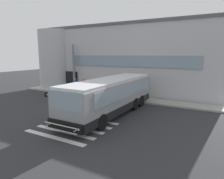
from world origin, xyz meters
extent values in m
cube|color=#2B2B2D|center=(0.00, 0.00, -0.01)|extent=(80.00, 90.00, 0.02)
cube|color=silver|center=(2.00, -6.00, 0.00)|extent=(4.40, 0.36, 0.01)
cube|color=silver|center=(2.00, -5.10, 0.00)|extent=(4.40, 0.36, 0.01)
cube|color=silver|center=(2.00, -4.20, 0.00)|extent=(4.40, 0.36, 0.01)
cube|color=silver|center=(2.00, -3.30, 0.00)|extent=(4.40, 0.36, 0.01)
cube|color=silver|center=(2.00, -2.40, 0.00)|extent=(4.40, 0.36, 0.01)
cube|color=#B7B7BC|center=(0.00, 12.00, 3.80)|extent=(20.50, 12.00, 7.60)
cube|color=#56565B|center=(0.00, 12.00, 7.75)|extent=(20.70, 12.20, 0.30)
cylinder|color=#B7B7BC|center=(-9.75, 6.50, 3.80)|extent=(4.40, 4.40, 7.60)
cube|color=black|center=(-6.75, 5.95, 1.20)|extent=(1.80, 0.16, 2.40)
cube|color=gray|center=(1.00, 5.96, 3.80)|extent=(14.50, 0.10, 1.20)
cube|color=#9E9B93|center=(0.00, 4.80, 0.07)|extent=(24.50, 2.00, 0.15)
cylinder|color=slate|center=(-5.89, 5.40, 2.92)|extent=(0.28, 0.28, 5.54)
cube|color=gray|center=(2.58, -0.50, 1.42)|extent=(2.57, 10.13, 2.15)
cube|color=black|center=(2.58, -0.50, 0.62)|extent=(2.61, 10.17, 0.55)
cube|color=silver|center=(2.58, -0.50, 2.60)|extent=(2.47, 9.93, 0.20)
cube|color=#8C9EAD|center=(2.57, -5.51, 2.02)|extent=(2.35, 0.13, 1.05)
cube|color=#8C9EAD|center=(3.88, -0.20, 1.92)|extent=(0.06, 8.92, 0.95)
cube|color=#8C9EAD|center=(1.29, -0.20, 1.92)|extent=(0.06, 8.92, 0.95)
cube|color=black|center=(2.57, -5.51, 2.38)|extent=(2.15, 0.10, 0.28)
cube|color=black|center=(2.57, -5.64, 0.63)|extent=(2.45, 0.21, 0.52)
sphere|color=beige|center=(3.60, -5.68, 0.65)|extent=(0.18, 0.18, 0.18)
sphere|color=beige|center=(1.55, -5.68, 0.65)|extent=(0.18, 0.18, 0.18)
cylinder|color=#B7B7BF|center=(1.08, -5.31, 2.17)|extent=(0.40, 0.05, 0.05)
cube|color=black|center=(0.88, -5.31, 2.17)|extent=(0.04, 0.20, 0.28)
cylinder|color=black|center=(3.75, -3.76, 0.50)|extent=(0.30, 1.00, 1.00)
cylinder|color=black|center=(1.40, -3.76, 0.50)|extent=(0.30, 1.00, 1.00)
cylinder|color=black|center=(3.76, 1.36, 0.50)|extent=(0.30, 1.00, 1.00)
cylinder|color=black|center=(1.41, 1.36, 0.50)|extent=(0.30, 1.00, 1.00)
cylinder|color=black|center=(3.77, 2.66, 0.50)|extent=(0.30, 1.00, 1.00)
cylinder|color=black|center=(1.42, 2.66, 0.50)|extent=(0.30, 1.00, 1.00)
cylinder|color=#B7B7BF|center=(2.57, -6.01, 0.50)|extent=(2.25, 0.07, 0.06)
cylinder|color=#B7B7BF|center=(2.57, -6.01, 0.80)|extent=(2.25, 0.07, 0.06)
cylinder|color=#B7B7BF|center=(3.55, -5.81, 0.65)|extent=(0.05, 0.50, 0.05)
cylinder|color=#B7B7BF|center=(1.60, -5.81, 0.65)|extent=(0.05, 0.50, 0.05)
cylinder|color=#4C4233|center=(-5.00, 4.53, 0.57)|extent=(0.15, 0.15, 0.85)
cylinder|color=#4C4233|center=(-5.17, 4.64, 0.57)|extent=(0.15, 0.15, 0.85)
cube|color=#2659A5|center=(-5.09, 4.58, 1.29)|extent=(0.44, 0.39, 0.58)
sphere|color=tan|center=(-5.09, 4.58, 1.71)|extent=(0.23, 0.23, 0.23)
cylinder|color=#2659A5|center=(-4.88, 4.45, 1.24)|extent=(0.09, 0.09, 0.55)
cylinder|color=#2659A5|center=(-5.30, 4.72, 1.24)|extent=(0.09, 0.09, 0.55)
cube|color=black|center=(-5.00, 4.73, 1.27)|extent=(0.35, 0.31, 0.44)
cylinder|color=#1E2338|center=(-4.08, 5.11, 0.57)|extent=(0.15, 0.15, 0.85)
cylinder|color=#1E2338|center=(-4.26, 5.04, 0.57)|extent=(0.15, 0.15, 0.85)
cube|color=#B23333|center=(-4.17, 5.07, 1.29)|extent=(0.43, 0.34, 0.58)
sphere|color=tan|center=(-4.17, 5.07, 1.71)|extent=(0.23, 0.23, 0.23)
cylinder|color=#B23333|center=(-3.94, 5.16, 1.24)|extent=(0.09, 0.09, 0.55)
cylinder|color=#B23333|center=(-4.41, 4.99, 1.24)|extent=(0.09, 0.09, 0.55)
camera|label=1|loc=(9.99, -13.62, 4.53)|focal=32.38mm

